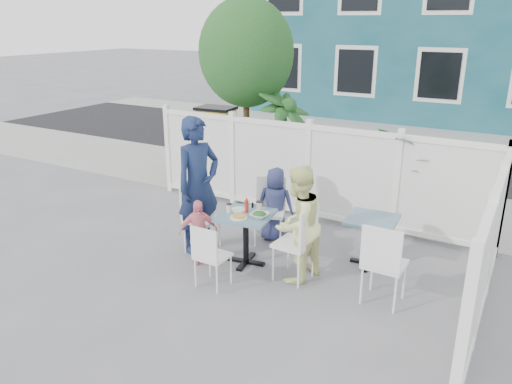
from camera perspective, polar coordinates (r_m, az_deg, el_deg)
The scene contains 30 objects.
ground at distance 6.61m, azimuth -3.71°, elevation -9.63°, with size 80.00×80.00×0.00m, color slate.
near_sidewalk at distance 9.73m, azimuth 8.60°, elevation -0.11°, with size 24.00×2.60×0.01m, color gray.
street at distance 13.12m, azimuth 14.53°, elevation 4.51°, with size 24.00×5.00×0.01m, color black.
far_sidewalk at distance 16.07m, azimuth 17.56°, elevation 6.85°, with size 24.00×1.60×0.01m, color gray.
building at distance 19.18m, azimuth 19.34°, elevation 17.59°, with size 11.00×6.00×6.00m.
fence_back at distance 8.22m, azimuth 5.95°, elevation 2.11°, with size 5.86×0.08×1.60m.
fence_right at distance 5.93m, azimuth 24.95°, elevation -6.58°, with size 0.08×3.66×1.60m.
tree at distance 9.46m, azimuth -1.15°, elevation 15.58°, with size 1.80×1.62×3.59m.
utility_cabinet at distance 10.95m, azimuth -4.53°, elevation 5.88°, with size 0.73×0.52×1.35m, color gold.
potted_shrub_a at distance 9.11m, azimuth 2.98°, elevation 5.33°, with size 1.13×1.13×2.01m, color #13401A.
potted_shrub_b at distance 8.33m, azimuth 17.39°, elevation 1.61°, with size 1.43×1.24×1.59m, color #13401A.
main_table at distance 6.71m, azimuth -1.17°, elevation -3.83°, with size 0.78×0.78×0.72m.
spare_table at distance 6.85m, azimuth 13.05°, elevation -4.13°, with size 0.69×0.69×0.68m.
chair_left at distance 7.18m, azimuth -6.81°, elevation -2.29°, with size 0.47×0.48×0.98m.
chair_right at distance 6.29m, azimuth 5.04°, elevation -5.30°, with size 0.47×0.48×1.00m.
chair_back at distance 7.42m, azimuth 1.61°, elevation -1.50°, with size 0.56×0.55×0.97m.
chair_near at distance 6.15m, azimuth -5.37°, elevation -6.89°, with size 0.39×0.37×0.84m.
chair_spare at distance 5.91m, azimuth 14.32°, elevation -7.48°, with size 0.47×0.45×1.01m.
man at distance 7.05m, azimuth -6.61°, elevation 0.80°, with size 0.71×0.47×1.95m, color #172448.
woman at distance 6.26m, azimuth 4.77°, elevation -3.70°, with size 0.73×0.57×1.51m, color #E4F050.
boy at distance 7.44m, azimuth 2.22°, elevation -1.44°, with size 0.55×0.36×1.13m, color navy.
toddler at distance 6.82m, azimuth -6.63°, elevation -4.54°, with size 0.53×0.22×0.91m, color pink.
plate_main at distance 6.52m, azimuth -1.98°, elevation -2.92°, with size 0.23×0.23×0.01m, color white.
plate_side at distance 6.78m, azimuth -2.08°, elevation -2.03°, with size 0.21×0.21×0.01m, color white.
salad_bowl at distance 6.53m, azimuth 0.40°, elevation -2.67°, with size 0.23×0.23×0.06m, color white.
coffee_cup_a at distance 6.70m, azimuth -3.09°, elevation -1.87°, with size 0.07×0.07×0.11m, color beige.
coffee_cup_b at distance 6.75m, azimuth 0.34°, elevation -1.65°, with size 0.08×0.08×0.12m, color beige.
ketchup_bottle at distance 6.67m, azimuth -1.08°, elevation -1.66°, with size 0.05×0.05×0.17m, color #B32118.
salt_shaker at distance 6.88m, azimuth -0.56°, elevation -1.47°, with size 0.03×0.03×0.06m, color white.
pepper_shaker at distance 6.86m, azimuth -0.39°, elevation -1.52°, with size 0.03×0.03×0.07m, color black.
Camera 1 is at (3.22, -4.82, 3.17)m, focal length 35.00 mm.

